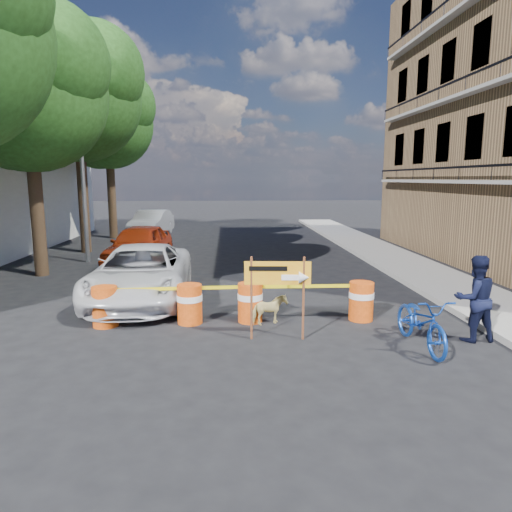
{
  "coord_description": "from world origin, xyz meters",
  "views": [
    {
      "loc": [
        -0.45,
        -8.66,
        3.26
      ],
      "look_at": [
        0.27,
        2.82,
        1.3
      ],
      "focal_mm": 32.0,
      "sensor_mm": 36.0,
      "label": 1
    }
  ],
  "objects": [
    {
      "name": "ground",
      "position": [
        0.0,
        0.0,
        0.0
      ],
      "size": [
        120.0,
        120.0,
        0.0
      ],
      "primitive_type": "plane",
      "color": "black",
      "rests_on": "ground"
    },
    {
      "name": "sidewalk_east",
      "position": [
        6.2,
        6.0,
        0.07
      ],
      "size": [
        2.4,
        40.0,
        0.15
      ],
      "primitive_type": "cube",
      "color": "gray",
      "rests_on": "ground"
    },
    {
      "name": "tree_mid_a",
      "position": [
        -6.74,
        7.0,
        6.01
      ],
      "size": [
        5.25,
        5.0,
        8.68
      ],
      "color": "#332316",
      "rests_on": "ground"
    },
    {
      "name": "tree_mid_b",
      "position": [
        -6.73,
        12.0,
        6.71
      ],
      "size": [
        5.67,
        5.4,
        9.62
      ],
      "color": "#332316",
      "rests_on": "ground"
    },
    {
      "name": "tree_far",
      "position": [
        -6.74,
        17.0,
        6.22
      ],
      "size": [
        5.04,
        4.8,
        8.84
      ],
      "color": "#332316",
      "rests_on": "ground"
    },
    {
      "name": "streetlamp",
      "position": [
        -5.93,
        9.5,
        4.38
      ],
      "size": [
        1.25,
        0.18,
        8.0
      ],
      "color": "gray",
      "rests_on": "ground"
    },
    {
      "name": "barrel_far_left",
      "position": [
        -3.2,
        1.33,
        0.47
      ],
      "size": [
        0.58,
        0.58,
        0.9
      ],
      "color": "#C3420B",
      "rests_on": "ground"
    },
    {
      "name": "barrel_mid_left",
      "position": [
        -1.33,
        1.42,
        0.47
      ],
      "size": [
        0.58,
        0.58,
        0.9
      ],
      "color": "#C3420B",
      "rests_on": "ground"
    },
    {
      "name": "barrel_mid_right",
      "position": [
        0.05,
        1.45,
        0.47
      ],
      "size": [
        0.58,
        0.58,
        0.9
      ],
      "color": "#C3420B",
      "rests_on": "ground"
    },
    {
      "name": "barrel_far_right",
      "position": [
        2.63,
        1.42,
        0.47
      ],
      "size": [
        0.58,
        0.58,
        0.9
      ],
      "color": "#C3420B",
      "rests_on": "ground"
    },
    {
      "name": "detour_sign",
      "position": [
        0.7,
        0.22,
        1.25
      ],
      "size": [
        1.34,
        0.26,
        1.72
      ],
      "rotation": [
        0.0,
        0.0,
        -0.08
      ],
      "color": "#592D19",
      "rests_on": "ground"
    },
    {
      "name": "pedestrian",
      "position": [
        4.5,
        -0.07,
        0.88
      ],
      "size": [
        0.89,
        0.71,
        1.76
      ],
      "primitive_type": "imported",
      "rotation": [
        0.0,
        0.0,
        3.2
      ],
      "color": "black",
      "rests_on": "ground"
    },
    {
      "name": "bicycle",
      "position": [
        3.27,
        -0.41,
        1.01
      ],
      "size": [
        0.76,
        1.1,
        2.02
      ],
      "primitive_type": "imported",
      "rotation": [
        0.0,
        0.0,
        0.05
      ],
      "color": "#1542AB",
      "rests_on": "ground"
    },
    {
      "name": "dog",
      "position": [
        0.46,
        1.2,
        0.34
      ],
      "size": [
        0.88,
        0.63,
        0.68
      ],
      "primitive_type": "imported",
      "rotation": [
        0.0,
        0.0,
        1.94
      ],
      "color": "#D8C67C",
      "rests_on": "ground"
    },
    {
      "name": "suv_white",
      "position": [
        -2.8,
        3.5,
        0.73
      ],
      "size": [
        2.57,
        5.35,
        1.47
      ],
      "primitive_type": "imported",
      "rotation": [
        0.0,
        0.0,
        0.02
      ],
      "color": "silver",
      "rests_on": "ground"
    },
    {
      "name": "sedan_red",
      "position": [
        -3.82,
        8.73,
        0.77
      ],
      "size": [
        2.28,
        4.68,
        1.54
      ],
      "primitive_type": "imported",
      "rotation": [
        0.0,
        0.0,
        -0.11
      ],
      "color": "#9E290D",
      "rests_on": "ground"
    },
    {
      "name": "sedan_silver",
      "position": [
        -4.8,
        17.63,
        0.75
      ],
      "size": [
        2.09,
        4.69,
        1.5
      ],
      "primitive_type": "imported",
      "rotation": [
        0.0,
        0.0,
        -0.11
      ],
      "color": "silver",
      "rests_on": "ground"
    }
  ]
}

